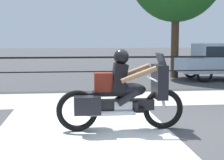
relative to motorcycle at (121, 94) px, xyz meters
name	(u,v)px	position (x,y,z in m)	size (l,w,h in m)	color
ground_plane	(160,129)	(0.75, -0.03, -0.69)	(120.00, 120.00, 0.00)	#424244
sidewalk_band	(130,99)	(0.75, 3.37, -0.69)	(44.00, 2.40, 0.01)	#B7B2A8
crosswalk_band	(84,134)	(-0.71, -0.23, -0.69)	(3.26, 6.00, 0.01)	silver
fence_railing	(121,63)	(0.75, 5.27, 0.21)	(36.00, 0.05, 1.14)	black
motorcycle	(121,94)	(0.00, 0.00, 0.00)	(2.43, 0.76, 1.54)	black
parked_car	(224,59)	(5.49, 7.55, 0.19)	(4.05, 1.73, 1.54)	#9EB2C6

